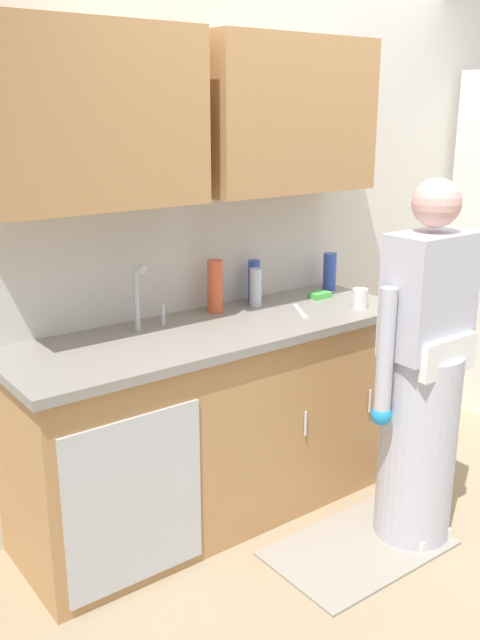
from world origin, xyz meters
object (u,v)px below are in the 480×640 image
(bottle_water_tall, at_px, (256,287))
(cup_by_sink, at_px, (360,298))
(person_at_sink, at_px, (422,394))
(bottle_dish_liquid, at_px, (215,286))
(bottle_cleaner_spray, at_px, (254,281))
(sink, at_px, (162,340))
(knife_on_counter, at_px, (300,311))
(sponge, at_px, (320,295))
(bottle_soap, at_px, (330,271))

(bottle_water_tall, bearing_deg, cup_by_sink, -40.12)
(person_at_sink, xyz_separation_m, bottle_dish_liquid, (-0.47, 0.89, 0.38))
(bottle_cleaner_spray, bearing_deg, person_at_sink, -77.68)
(sink, height_order, person_at_sink, person_at_sink)
(knife_on_counter, bearing_deg, sponge, -32.94)
(sink, distance_m, sponge, 0.99)
(person_at_sink, xyz_separation_m, sponge, (0.12, 0.78, 0.26))
(bottle_cleaner_spray, bearing_deg, sink, -161.91)
(bottle_dish_liquid, relative_size, bottle_cleaner_spray, 1.20)
(bottle_soap, xyz_separation_m, sponge, (-0.16, -0.10, -0.09))
(bottle_water_tall, bearing_deg, bottle_cleaner_spray, 57.63)
(sink, height_order, bottle_soap, sink)
(bottle_water_tall, xyz_separation_m, sponge, (0.36, -0.08, -0.08))
(bottle_cleaner_spray, bearing_deg, bottle_dish_liquid, -171.94)
(knife_on_counter, distance_m, sponge, 0.29)
(person_at_sink, bearing_deg, bottle_water_tall, 106.07)
(bottle_water_tall, bearing_deg, person_at_sink, -73.93)
(bottle_dish_liquid, relative_size, sponge, 2.32)
(sink, height_order, cup_by_sink, sink)
(bottle_water_tall, bearing_deg, sink, -166.62)
(sink, xyz_separation_m, bottle_water_tall, (0.63, 0.15, 0.11))
(sink, bearing_deg, sponge, 4.03)
(knife_on_counter, relative_size, sponge, 2.18)
(sink, height_order, bottle_dish_liquid, sink)
(knife_on_counter, bearing_deg, bottle_cleaner_spray, 41.35)
(bottle_dish_liquid, xyz_separation_m, sponge, (0.59, -0.11, -0.11))
(knife_on_counter, bearing_deg, person_at_sink, -138.22)
(knife_on_counter, bearing_deg, cup_by_sink, -82.71)
(sink, xyz_separation_m, cup_by_sink, (1.02, -0.18, 0.06))
(sink, relative_size, bottle_water_tall, 2.62)
(bottle_water_tall, distance_m, cup_by_sink, 0.52)
(person_at_sink, relative_size, knife_on_counter, 6.75)
(bottle_soap, xyz_separation_m, knife_on_counter, (-0.42, -0.24, -0.10))
(bottle_water_tall, bearing_deg, knife_on_counter, -63.92)
(bottle_water_tall, xyz_separation_m, bottle_dish_liquid, (-0.22, 0.03, 0.03))
(bottle_soap, bearing_deg, bottle_cleaner_spray, 174.05)
(cup_by_sink, distance_m, knife_on_counter, 0.31)
(sink, height_order, bottle_cleaner_spray, sink)
(bottle_water_tall, relative_size, cup_by_sink, 2.01)
(sink, relative_size, sponge, 4.55)
(knife_on_counter, bearing_deg, bottle_water_tall, 55.41)
(sink, bearing_deg, knife_on_counter, -5.13)
(sink, relative_size, bottle_soap, 2.50)
(sink, height_order, bottle_water_tall, sink)
(bottle_water_tall, relative_size, bottle_cleaner_spray, 0.90)
(bottle_dish_liquid, xyz_separation_m, knife_on_counter, (0.33, -0.25, -0.12))
(person_at_sink, distance_m, cup_by_sink, 0.62)
(bottle_water_tall, xyz_separation_m, cup_by_sink, (0.39, -0.33, -0.05))
(knife_on_counter, height_order, sponge, sponge)
(sink, bearing_deg, cup_by_sink, -10.14)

